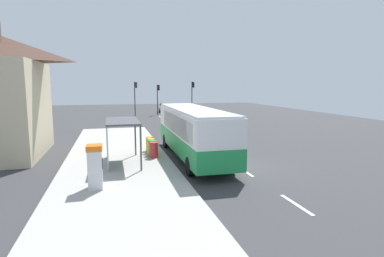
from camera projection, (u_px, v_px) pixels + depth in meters
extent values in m
cube|color=#38383A|center=(181.00, 132.00, 31.46)|extent=(56.00, 92.00, 0.04)
cube|color=#ADAAA3|center=(118.00, 164.00, 18.35)|extent=(6.20, 30.00, 0.18)
cube|color=silver|center=(296.00, 205.00, 12.34)|extent=(0.16, 2.20, 0.01)
cube|color=silver|center=(244.00, 171.00, 17.14)|extent=(0.16, 2.20, 0.01)
cube|color=silver|center=(215.00, 152.00, 21.93)|extent=(0.16, 2.20, 0.01)
cube|color=silver|center=(196.00, 140.00, 26.72)|extent=(0.16, 2.20, 0.01)
cube|color=silver|center=(183.00, 131.00, 31.51)|extent=(0.16, 2.20, 0.01)
cube|color=silver|center=(173.00, 125.00, 36.31)|extent=(0.16, 2.20, 0.01)
cube|color=silver|center=(166.00, 121.00, 41.10)|extent=(0.16, 2.20, 0.01)
cube|color=silver|center=(160.00, 117.00, 45.89)|extent=(0.16, 2.20, 0.01)
cube|color=#1E8C47|center=(193.00, 142.00, 19.94)|extent=(2.57, 11.02, 1.15)
cube|color=silver|center=(193.00, 122.00, 19.76)|extent=(2.57, 11.02, 1.45)
cube|color=silver|center=(193.00, 109.00, 19.66)|extent=(2.44, 10.80, 0.12)
cube|color=black|center=(176.00, 115.00, 25.01)|extent=(2.30, 0.13, 1.22)
cube|color=black|center=(176.00, 124.00, 19.00)|extent=(0.14, 8.58, 1.10)
cylinder|color=black|center=(166.00, 141.00, 23.50)|extent=(0.29, 1.00, 1.00)
cylinder|color=black|center=(195.00, 140.00, 24.04)|extent=(0.29, 1.00, 1.00)
cylinder|color=black|center=(190.00, 166.00, 16.20)|extent=(0.29, 1.00, 1.00)
cylinder|color=black|center=(231.00, 164.00, 16.75)|extent=(0.29, 1.00, 1.00)
cube|color=silver|center=(190.00, 114.00, 36.53)|extent=(2.09, 5.23, 1.96)
cube|color=black|center=(190.00, 111.00, 36.48)|extent=(2.09, 3.15, 0.44)
cylinder|color=black|center=(202.00, 124.00, 34.99)|extent=(0.23, 0.68, 0.68)
cylinder|color=black|center=(187.00, 124.00, 34.52)|extent=(0.23, 0.68, 0.68)
cylinder|color=black|center=(193.00, 120.00, 38.81)|extent=(0.23, 0.68, 0.68)
cylinder|color=black|center=(179.00, 120.00, 38.33)|extent=(0.23, 0.68, 0.68)
cube|color=#B7B7BC|center=(166.00, 109.00, 52.50)|extent=(2.06, 4.50, 0.60)
cube|color=black|center=(166.00, 105.00, 52.61)|extent=(1.72, 2.46, 0.60)
cylinder|color=black|center=(173.00, 111.00, 51.38)|extent=(0.24, 0.65, 0.64)
cylinder|color=black|center=(164.00, 112.00, 50.88)|extent=(0.24, 0.65, 0.64)
cylinder|color=black|center=(169.00, 110.00, 54.21)|extent=(0.24, 0.65, 0.64)
cylinder|color=black|center=(160.00, 110.00, 53.71)|extent=(0.24, 0.65, 0.64)
cube|color=#B7B7BC|center=(174.00, 112.00, 46.07)|extent=(1.89, 4.44, 0.60)
cube|color=black|center=(174.00, 108.00, 45.80)|extent=(1.63, 2.41, 0.60)
cylinder|color=black|center=(167.00, 114.00, 47.37)|extent=(0.21, 0.64, 0.64)
cylinder|color=black|center=(178.00, 113.00, 47.75)|extent=(0.21, 0.64, 0.64)
cylinder|color=black|center=(170.00, 116.00, 44.48)|extent=(0.21, 0.64, 0.64)
cylinder|color=black|center=(182.00, 115.00, 44.86)|extent=(0.21, 0.64, 0.64)
cube|color=silver|center=(95.00, 170.00, 13.62)|extent=(0.60, 0.70, 1.70)
cube|color=orange|center=(94.00, 148.00, 13.48)|extent=(0.66, 0.76, 0.24)
cube|color=black|center=(102.00, 163.00, 13.66)|extent=(0.03, 0.36, 0.44)
cylinder|color=red|center=(154.00, 150.00, 19.54)|extent=(0.52, 0.52, 0.95)
cylinder|color=green|center=(152.00, 148.00, 20.21)|extent=(0.52, 0.52, 0.95)
cylinder|color=yellow|center=(151.00, 146.00, 20.88)|extent=(0.52, 0.52, 0.95)
cylinder|color=orange|center=(150.00, 144.00, 21.55)|extent=(0.52, 0.52, 0.95)
cylinder|color=#2D2D2D|center=(192.00, 98.00, 48.11)|extent=(0.14, 0.14, 5.14)
cube|color=black|center=(193.00, 85.00, 47.88)|extent=(0.24, 0.28, 0.84)
sphere|color=#360606|center=(194.00, 83.00, 47.87)|extent=(0.16, 0.16, 0.16)
sphere|color=#3C2C03|center=(194.00, 85.00, 47.91)|extent=(0.16, 0.16, 0.16)
sphere|color=green|center=(194.00, 87.00, 47.95)|extent=(0.16, 0.16, 0.16)
cylinder|color=#2D2D2D|center=(135.00, 99.00, 46.75)|extent=(0.14, 0.14, 5.11)
cube|color=black|center=(136.00, 85.00, 46.52)|extent=(0.24, 0.28, 0.84)
sphere|color=red|center=(137.00, 83.00, 46.51)|extent=(0.16, 0.16, 0.16)
sphere|color=#3C2C03|center=(137.00, 85.00, 46.55)|extent=(0.16, 0.16, 0.16)
sphere|color=black|center=(137.00, 87.00, 46.59)|extent=(0.16, 0.16, 0.16)
cylinder|color=#2D2D2D|center=(157.00, 100.00, 48.41)|extent=(0.14, 0.14, 4.70)
cube|color=black|center=(159.00, 88.00, 48.21)|extent=(0.24, 0.28, 0.84)
sphere|color=#360606|center=(159.00, 86.00, 48.20)|extent=(0.16, 0.16, 0.16)
sphere|color=#F2B20C|center=(159.00, 88.00, 48.24)|extent=(0.16, 0.16, 0.16)
sphere|color=black|center=(159.00, 90.00, 48.28)|extent=(0.16, 0.16, 0.16)
cube|color=#4C4C51|center=(122.00, 121.00, 17.86)|extent=(1.80, 4.00, 0.10)
cube|color=#8CA5B2|center=(108.00, 142.00, 17.82)|extent=(0.06, 3.80, 2.30)
cylinder|color=#4C4C51|center=(141.00, 148.00, 16.42)|extent=(0.10, 0.10, 2.44)
cylinder|color=#4C4C51|center=(135.00, 136.00, 20.06)|extent=(0.10, 0.10, 2.44)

